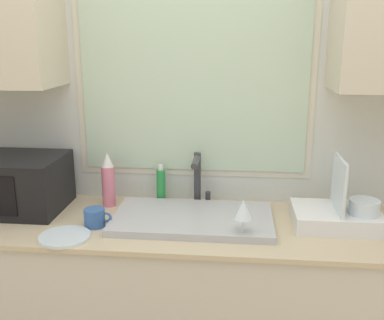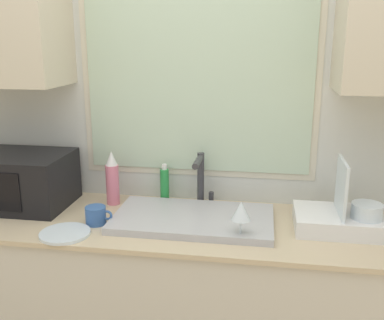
{
  "view_description": "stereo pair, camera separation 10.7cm",
  "coord_description": "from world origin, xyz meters",
  "views": [
    {
      "loc": [
        0.2,
        -1.47,
        1.68
      ],
      "look_at": [
        0.02,
        0.25,
        1.21
      ],
      "focal_mm": 42.0,
      "sensor_mm": 36.0,
      "label": 1
    },
    {
      "loc": [
        0.3,
        -1.46,
        1.68
      ],
      "look_at": [
        0.02,
        0.25,
        1.21
      ],
      "focal_mm": 42.0,
      "sensor_mm": 36.0,
      "label": 2
    }
  ],
  "objects": [
    {
      "name": "wall_back",
      "position": [
        0.0,
        0.55,
        1.42
      ],
      "size": [
        6.0,
        0.38,
        2.6
      ],
      "color": "silver",
      "rests_on": "ground_plane"
    },
    {
      "name": "faucet",
      "position": [
        0.03,
        0.48,
        1.08
      ],
      "size": [
        0.08,
        0.19,
        0.25
      ],
      "color": "#333338",
      "rests_on": "countertop"
    },
    {
      "name": "wine_glass",
      "position": [
        0.23,
        0.13,
        1.05
      ],
      "size": [
        0.07,
        0.07,
        0.16
      ],
      "color": "silver",
      "rests_on": "countertop"
    },
    {
      "name": "dish_rack",
      "position": [
        0.63,
        0.3,
        0.98
      ],
      "size": [
        0.35,
        0.26,
        0.29
      ],
      "color": "white",
      "rests_on": "countertop"
    },
    {
      "name": "small_plate",
      "position": [
        -0.46,
        0.07,
        0.94
      ],
      "size": [
        0.2,
        0.2,
        0.01
      ],
      "color": "silver",
      "rests_on": "countertop"
    },
    {
      "name": "spray_bottle",
      "position": [
        -0.38,
        0.44,
        1.05
      ],
      "size": [
        0.06,
        0.06,
        0.25
      ],
      "color": "#D8728C",
      "rests_on": "countertop"
    },
    {
      "name": "sink_basin",
      "position": [
        0.02,
        0.28,
        0.94
      ],
      "size": [
        0.67,
        0.38,
        0.03
      ],
      "color": "#B2B2B7",
      "rests_on": "countertop"
    },
    {
      "name": "countertop",
      "position": [
        0.0,
        0.28,
        0.47
      ],
      "size": [
        2.28,
        0.59,
        0.93
      ],
      "color": "beige",
      "rests_on": "ground_plane"
    },
    {
      "name": "microwave",
      "position": [
        -0.83,
        0.36,
        1.05
      ],
      "size": [
        0.51,
        0.34,
        0.24
      ],
      "color": "black",
      "rests_on": "countertop"
    },
    {
      "name": "soap_bottle",
      "position": [
        -0.15,
        0.5,
        1.01
      ],
      "size": [
        0.04,
        0.04,
        0.18
      ],
      "color": "#268C3F",
      "rests_on": "countertop"
    },
    {
      "name": "mug_near_sink",
      "position": [
        -0.37,
        0.2,
        0.97
      ],
      "size": [
        0.12,
        0.09,
        0.08
      ],
      "color": "#335999",
      "rests_on": "countertop"
    }
  ]
}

